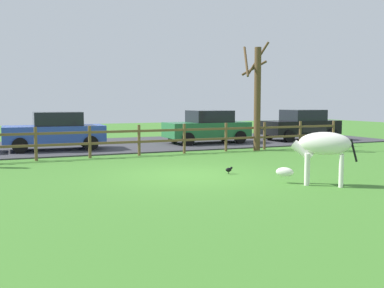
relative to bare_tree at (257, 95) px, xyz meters
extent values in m
plane|color=#3D7528|center=(-5.13, -4.83, -2.30)|extent=(60.00, 60.00, 0.00)
cube|color=#38383D|center=(-5.13, 4.47, -2.27)|extent=(28.00, 7.40, 0.05)
cylinder|color=brown|center=(-8.73, 0.17, -1.71)|extent=(0.11, 0.11, 1.17)
cylinder|color=brown|center=(-6.88, 0.17, -1.71)|extent=(0.11, 0.11, 1.17)
cylinder|color=brown|center=(-5.03, 0.17, -1.71)|extent=(0.11, 0.11, 1.17)
cylinder|color=brown|center=(-3.19, 0.17, -1.71)|extent=(0.11, 0.11, 1.17)
cylinder|color=brown|center=(-1.34, 0.17, -1.71)|extent=(0.11, 0.11, 1.17)
cylinder|color=brown|center=(0.51, 0.17, -1.71)|extent=(0.11, 0.11, 1.17)
cylinder|color=brown|center=(2.36, 0.17, -1.71)|extent=(0.11, 0.11, 1.17)
cylinder|color=brown|center=(4.21, 0.17, -1.71)|extent=(0.11, 0.11, 1.17)
cube|color=brown|center=(-5.96, 0.17, -1.77)|extent=(20.34, 0.06, 0.09)
cube|color=brown|center=(-5.96, 0.17, -1.36)|extent=(20.34, 0.06, 0.09)
cylinder|color=#513A23|center=(0.00, -0.04, -0.17)|extent=(0.28, 0.28, 4.25)
cylinder|color=#513A23|center=(-0.45, 0.14, 1.38)|extent=(0.47, 1.01, 1.31)
cylinder|color=#513A23|center=(0.14, 0.47, 1.14)|extent=(1.08, 0.39, 0.66)
cylinder|color=#513A23|center=(0.24, 0.31, 1.55)|extent=(0.81, 0.59, 1.37)
ellipsoid|color=white|center=(-2.71, -7.53, -1.27)|extent=(1.24, 1.19, 0.56)
cylinder|color=white|center=(-3.10, -7.36, -1.91)|extent=(0.11, 0.11, 0.78)
cylinder|color=white|center=(-2.91, -7.15, -1.91)|extent=(0.11, 0.11, 0.78)
cylinder|color=white|center=(-2.51, -7.90, -1.91)|extent=(0.11, 0.11, 0.78)
cylinder|color=white|center=(-2.32, -7.69, -1.91)|extent=(0.11, 0.11, 0.78)
cylinder|color=white|center=(-3.10, -7.17, -1.45)|extent=(0.60, 0.57, 0.51)
ellipsoid|color=white|center=(-3.41, -6.89, -2.02)|extent=(0.46, 0.45, 0.24)
cube|color=black|center=(-2.89, -7.36, -0.95)|extent=(0.44, 0.41, 0.12)
cylinder|color=black|center=(-2.22, -7.98, -1.42)|extent=(0.17, 0.17, 0.54)
cylinder|color=black|center=(-4.01, -5.03, -2.27)|extent=(0.01, 0.01, 0.06)
cylinder|color=black|center=(-4.01, -5.07, -2.27)|extent=(0.01, 0.01, 0.06)
ellipsoid|color=black|center=(-4.01, -5.05, -2.18)|extent=(0.18, 0.10, 0.12)
sphere|color=black|center=(-3.92, -5.05, -2.13)|extent=(0.07, 0.07, 0.07)
cube|color=#2D4CAD|center=(-7.75, 3.15, -1.60)|extent=(4.06, 1.85, 0.70)
cube|color=black|center=(-7.60, 3.14, -0.97)|extent=(1.96, 1.64, 0.56)
cylinder|color=black|center=(-9.14, 2.35, -1.95)|extent=(0.61, 0.20, 0.60)
cylinder|color=black|center=(-9.07, 4.05, -1.95)|extent=(0.61, 0.20, 0.60)
cylinder|color=black|center=(-6.44, 2.25, -1.95)|extent=(0.61, 0.20, 0.60)
cylinder|color=black|center=(-6.37, 3.95, -1.95)|extent=(0.61, 0.20, 0.60)
cube|color=#236B38|center=(-0.68, 3.38, -1.60)|extent=(4.02, 1.74, 0.70)
cube|color=black|center=(-0.53, 3.38, -0.97)|extent=(1.91, 1.58, 0.56)
cylinder|color=black|center=(-2.02, 2.52, -1.95)|extent=(0.60, 0.19, 0.60)
cylinder|color=black|center=(-2.04, 4.22, -1.95)|extent=(0.60, 0.19, 0.60)
cylinder|color=black|center=(0.68, 2.54, -1.95)|extent=(0.60, 0.19, 0.60)
cylinder|color=black|center=(0.66, 4.24, -1.95)|extent=(0.60, 0.19, 0.60)
cube|color=black|center=(4.53, 3.05, -1.60)|extent=(4.04, 1.79, 0.70)
cube|color=black|center=(4.68, 3.05, -0.97)|extent=(1.94, 1.61, 0.56)
cylinder|color=black|center=(3.21, 2.17, -1.95)|extent=(0.60, 0.19, 0.60)
cylinder|color=black|center=(3.17, 3.87, -1.95)|extent=(0.60, 0.19, 0.60)
cylinder|color=black|center=(5.90, 2.23, -1.95)|extent=(0.60, 0.19, 0.60)
cylinder|color=black|center=(5.86, 3.93, -1.95)|extent=(0.60, 0.19, 0.60)
camera|label=1|loc=(-10.08, -16.34, -0.25)|focal=42.79mm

